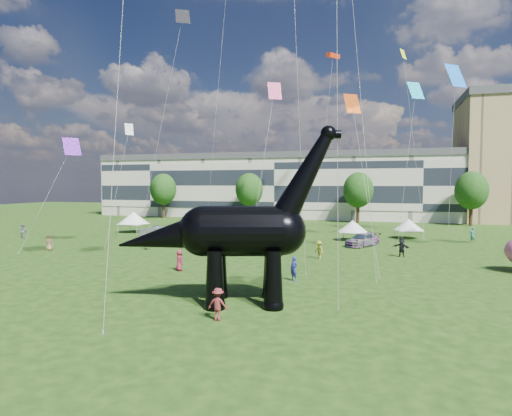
# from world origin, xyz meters

# --- Properties ---
(ground) EXTENTS (220.00, 220.00, 0.00)m
(ground) POSITION_xyz_m (0.00, 0.00, 0.00)
(ground) COLOR #16330C
(ground) RESTS_ON ground
(terrace_row) EXTENTS (78.00, 11.00, 12.00)m
(terrace_row) POSITION_xyz_m (-8.00, 62.00, 6.00)
(terrace_row) COLOR beige
(terrace_row) RESTS_ON ground
(tree_far_left) EXTENTS (5.20, 5.20, 9.44)m
(tree_far_left) POSITION_xyz_m (-30.00, 53.00, 6.29)
(tree_far_left) COLOR #382314
(tree_far_left) RESTS_ON ground
(tree_mid_left) EXTENTS (5.20, 5.20, 9.44)m
(tree_mid_left) POSITION_xyz_m (-12.00, 53.00, 6.29)
(tree_mid_left) COLOR #382314
(tree_mid_left) RESTS_ON ground
(tree_mid_right) EXTENTS (5.20, 5.20, 9.44)m
(tree_mid_right) POSITION_xyz_m (8.00, 53.00, 6.29)
(tree_mid_right) COLOR #382314
(tree_mid_right) RESTS_ON ground
(tree_far_right) EXTENTS (5.20, 5.20, 9.44)m
(tree_far_right) POSITION_xyz_m (26.00, 53.00, 6.29)
(tree_far_right) COLOR #382314
(tree_far_right) RESTS_ON ground
(dinosaur_sculpture) EXTENTS (12.86, 5.50, 10.57)m
(dinosaur_sculpture) POSITION_xyz_m (3.85, -0.76, 3.99)
(dinosaur_sculpture) COLOR black
(dinosaur_sculpture) RESTS_ON ground
(car_silver) EXTENTS (1.96, 4.86, 1.66)m
(car_silver) POSITION_xyz_m (-11.85, 26.33, 0.83)
(car_silver) COLOR #A7A8AC
(car_silver) RESTS_ON ground
(car_grey) EXTENTS (5.37, 3.25, 1.67)m
(car_grey) POSITION_xyz_m (-14.05, 22.96, 0.84)
(car_grey) COLOR gray
(car_grey) RESTS_ON ground
(car_white) EXTENTS (6.24, 4.61, 1.58)m
(car_white) POSITION_xyz_m (-5.01, 23.46, 0.79)
(car_white) COLOR silver
(car_white) RESTS_ON ground
(car_dark) EXTENTS (4.15, 5.07, 1.38)m
(car_dark) POSITION_xyz_m (9.96, 24.46, 0.69)
(car_dark) COLOR #595960
(car_dark) RESTS_ON ground
(gazebo_near) EXTENTS (3.73, 3.73, 2.46)m
(gazebo_near) POSITION_xyz_m (8.61, 29.03, 1.73)
(gazebo_near) COLOR white
(gazebo_near) RESTS_ON ground
(gazebo_far) EXTENTS (4.54, 4.54, 2.48)m
(gazebo_far) POSITION_xyz_m (15.23, 32.95, 1.75)
(gazebo_far) COLOR silver
(gazebo_far) RESTS_ON ground
(gazebo_left) EXTENTS (4.29, 4.29, 2.91)m
(gazebo_left) POSITION_xyz_m (-21.73, 29.18, 2.04)
(gazebo_left) COLOR white
(gazebo_left) RESTS_ON ground
(visitors) EXTENTS (54.55, 37.97, 1.80)m
(visitors) POSITION_xyz_m (-2.16, 14.50, 0.86)
(visitors) COLOR #282D95
(visitors) RESTS_ON ground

